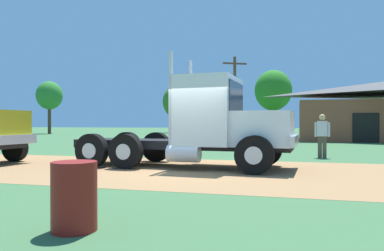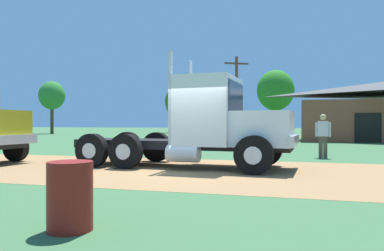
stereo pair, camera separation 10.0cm
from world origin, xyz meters
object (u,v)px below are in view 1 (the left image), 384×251
truck_foreground_white (210,126)px  steel_barrel (74,196)px  visitor_far_side (322,134)px  utility_pole_near (235,95)px  shed_building (384,112)px

truck_foreground_white → steel_barrel: bearing=-92.2°
visitor_far_side → utility_pole_near: size_ratio=0.25×
visitor_far_side → truck_foreground_white: bearing=-130.3°
shed_building → utility_pole_near: 12.29m
utility_pole_near → visitor_far_side: bearing=-69.8°
steel_barrel → utility_pole_near: 28.64m
visitor_far_side → utility_pole_near: 17.82m
steel_barrel → shed_building: size_ratio=0.07×
utility_pole_near → steel_barrel: bearing=-86.1°
visitor_far_side → steel_barrel: visitor_far_side is taller
shed_building → visitor_far_side: bearing=-110.0°
visitor_far_side → steel_barrel: 12.57m
visitor_far_side → shed_building: (6.12, 16.80, 1.35)m
visitor_far_side → shed_building: size_ratio=0.13×
truck_foreground_white → shed_building: bearing=65.0°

